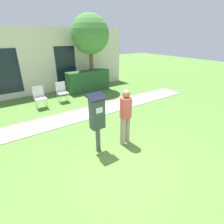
# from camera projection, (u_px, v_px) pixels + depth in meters

# --- Properties ---
(ground_plane) EXTENTS (40.00, 40.00, 0.00)m
(ground_plane) POSITION_uv_depth(u_px,v_px,m) (121.00, 165.00, 4.17)
(ground_plane) COLOR #517A33
(sidewalk) EXTENTS (12.00, 1.10, 0.02)m
(sidewalk) POSITION_uv_depth(u_px,v_px,m) (70.00, 118.00, 6.52)
(sidewalk) COLOR #A3A099
(sidewalk) RESTS_ON ground
(building_facade) EXTENTS (10.00, 0.26, 3.20)m
(building_facade) POSITION_uv_depth(u_px,v_px,m) (37.00, 62.00, 8.63)
(building_facade) COLOR beige
(building_facade) RESTS_ON ground
(parking_meter) EXTENTS (0.44, 0.31, 1.59)m
(parking_meter) POSITION_uv_depth(u_px,v_px,m) (97.00, 116.00, 4.27)
(parking_meter) COLOR #4C4C4C
(parking_meter) RESTS_ON ground
(person_standing) EXTENTS (0.32, 0.32, 1.58)m
(person_standing) POSITION_uv_depth(u_px,v_px,m) (126.00, 113.00, 4.66)
(person_standing) COLOR gray
(person_standing) RESTS_ON ground
(outdoor_chair_left) EXTENTS (0.44, 0.44, 0.90)m
(outdoor_chair_left) POSITION_uv_depth(u_px,v_px,m) (39.00, 96.00, 7.22)
(outdoor_chair_left) COLOR silver
(outdoor_chair_left) RESTS_ON ground
(outdoor_chair_middle) EXTENTS (0.44, 0.44, 0.90)m
(outdoor_chair_middle) POSITION_uv_depth(u_px,v_px,m) (62.00, 90.00, 7.90)
(outdoor_chair_middle) COLOR silver
(outdoor_chair_middle) RESTS_ON ground
(hedge_row) EXTENTS (2.33, 0.60, 1.10)m
(hedge_row) POSITION_uv_depth(u_px,v_px,m) (88.00, 81.00, 9.40)
(hedge_row) COLOR #285628
(hedge_row) RESTS_ON ground
(tree) EXTENTS (1.90, 1.90, 3.82)m
(tree) POSITION_uv_depth(u_px,v_px,m) (90.00, 35.00, 8.64)
(tree) COLOR brown
(tree) RESTS_ON ground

